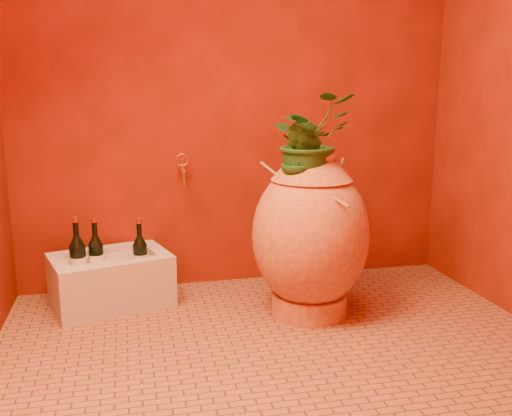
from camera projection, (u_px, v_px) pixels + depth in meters
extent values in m
plane|color=brown|center=(284.00, 354.00, 2.48)|extent=(2.50, 2.50, 0.00)
cube|color=#571804|center=(237.00, 65.00, 3.17)|extent=(2.50, 0.02, 2.50)
cylinder|color=#D8753D|center=(309.00, 303.00, 2.91)|extent=(0.46, 0.46, 0.11)
ellipsoid|color=#D8753D|center=(310.00, 236.00, 2.83)|extent=(0.69, 0.69, 0.73)
cone|color=#D8753D|center=(312.00, 168.00, 2.76)|extent=(0.48, 0.48, 0.11)
torus|color=#D8753D|center=(312.00, 155.00, 2.75)|extent=(0.29, 0.29, 0.05)
cylinder|color=olive|center=(299.00, 192.00, 2.72)|extent=(0.31, 0.33, 0.26)
cylinder|color=olive|center=(316.00, 187.00, 2.66)|extent=(0.21, 0.35, 0.14)
cylinder|color=olive|center=(337.00, 182.00, 2.72)|extent=(0.18, 0.29, 0.19)
cube|color=beige|center=(111.00, 283.00, 3.01)|extent=(0.67, 0.54, 0.25)
cube|color=beige|center=(110.00, 249.00, 3.13)|extent=(0.59, 0.23, 0.03)
cube|color=beige|center=(109.00, 267.00, 2.82)|extent=(0.59, 0.23, 0.03)
cube|color=beige|center=(58.00, 261.00, 2.92)|extent=(0.14, 0.26, 0.03)
cube|color=beige|center=(159.00, 254.00, 3.03)|extent=(0.14, 0.26, 0.03)
cylinder|color=black|center=(97.00, 262.00, 2.96)|extent=(0.08, 0.08, 0.18)
cone|color=black|center=(95.00, 240.00, 2.94)|extent=(0.08, 0.08, 0.05)
cylinder|color=black|center=(95.00, 229.00, 2.93)|extent=(0.03, 0.03, 0.07)
cylinder|color=maroon|center=(94.00, 220.00, 2.92)|extent=(0.03, 0.03, 0.03)
cylinder|color=silver|center=(97.00, 262.00, 2.96)|extent=(0.08, 0.08, 0.08)
cylinder|color=black|center=(78.00, 265.00, 2.90)|extent=(0.08, 0.08, 0.19)
cone|color=black|center=(77.00, 241.00, 2.87)|extent=(0.08, 0.08, 0.05)
cylinder|color=black|center=(76.00, 229.00, 2.86)|extent=(0.03, 0.03, 0.08)
cylinder|color=maroon|center=(75.00, 219.00, 2.85)|extent=(0.03, 0.03, 0.03)
cylinder|color=silver|center=(78.00, 265.00, 2.90)|extent=(0.08, 0.08, 0.09)
cylinder|color=black|center=(141.00, 261.00, 2.99)|extent=(0.07, 0.07, 0.18)
cone|color=black|center=(140.00, 240.00, 2.96)|extent=(0.07, 0.07, 0.05)
cylinder|color=black|center=(139.00, 229.00, 2.95)|extent=(0.03, 0.03, 0.07)
cylinder|color=maroon|center=(139.00, 221.00, 2.94)|extent=(0.03, 0.03, 0.02)
cylinder|color=silver|center=(141.00, 261.00, 2.99)|extent=(0.08, 0.08, 0.08)
cylinder|color=#B47B29|center=(182.00, 170.00, 3.14)|extent=(0.03, 0.15, 0.03)
cylinder|color=#B47B29|center=(184.00, 179.00, 3.08)|extent=(0.02, 0.02, 0.08)
torus|color=#B47B29|center=(182.00, 160.00, 3.13)|extent=(0.08, 0.01, 0.08)
cylinder|color=#B47B29|center=(182.00, 165.00, 3.14)|extent=(0.01, 0.01, 0.05)
imported|color=#1A4B1B|center=(309.00, 139.00, 2.73)|extent=(0.48, 0.45, 0.45)
imported|color=#1A4B1B|center=(302.00, 159.00, 2.67)|extent=(0.25, 0.26, 0.37)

